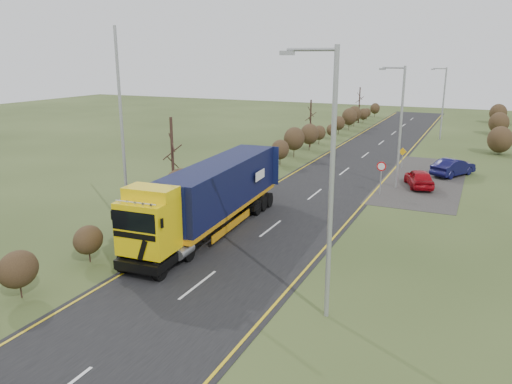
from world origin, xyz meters
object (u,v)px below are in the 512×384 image
Objects in this scene: car_red_hatchback at (419,178)px; car_blue_sedan at (453,167)px; streetlight_near at (328,175)px; lorry at (211,194)px; speed_sign at (381,172)px.

car_blue_sedan is at bearing -131.70° from car_red_hatchback.
car_red_hatchback is 0.93× the size of car_blue_sedan.
streetlight_near reaches higher than car_blue_sedan.
lorry is 3.52× the size of car_red_hatchback.
car_red_hatchback is at bearing 87.93° from streetlight_near.
lorry reaches higher than car_blue_sedan.
lorry is at bearing 89.77° from car_blue_sedan.
streetlight_near is 18.61m from speed_sign.
speed_sign is (-1.46, 18.15, -3.83)m from streetlight_near.
speed_sign is (6.96, 11.84, -0.54)m from lorry.
speed_sign is at bearing 36.62° from car_red_hatchback.
car_blue_sedan is 9.39m from speed_sign.
car_blue_sedan is 27.02m from streetlight_near.
speed_sign is at bearing 91.58° from car_blue_sedan.
lorry is 3.26× the size of car_blue_sedan.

